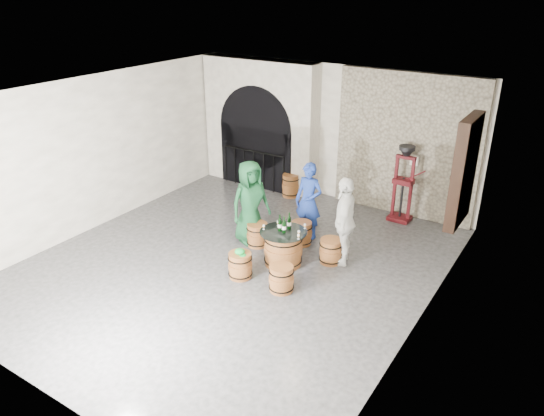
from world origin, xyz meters
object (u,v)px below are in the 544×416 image
Objects in this scene: barrel_stool_near_right at (281,278)px; corking_press at (404,178)px; barrel_stool_far at (301,233)px; barrel_stool_near_left at (240,265)px; person_green at (250,202)px; barrel_stool_right at (331,251)px; wine_bottle_right at (289,222)px; barrel_stool_left at (257,235)px; wine_bottle_left at (280,224)px; wine_bottle_center at (284,226)px; side_barrel at (291,185)px; person_white at (345,221)px; person_blue at (309,201)px; barrel_table at (283,248)px.

corking_press is (0.72, 3.85, 0.76)m from barrel_stool_near_right.
barrel_stool_near_left is (-0.29, -1.71, 0.00)m from barrel_stool_far.
person_green is (-0.66, 1.27, 0.62)m from barrel_stool_near_left.
wine_bottle_right reaches higher than barrel_stool_right.
barrel_stool_left is 1.00× the size of barrel_stool_far.
wine_bottle_right is (-0.70, -0.38, 0.58)m from barrel_stool_right.
barrel_stool_near_left is at bearing -110.72° from corking_press.
barrel_stool_left is at bearing 154.56° from wine_bottle_left.
wine_bottle_left is 0.11m from wine_bottle_center.
barrel_stool_right is 1.48× the size of wine_bottle_right.
person_green is (-0.23, 0.10, 0.62)m from barrel_stool_left.
person_green is at bearing -77.92° from side_barrel.
person_white is at bearing -59.22° from person_green.
wine_bottle_left is at bearing -110.76° from corking_press.
person_green is 5.28× the size of wine_bottle_left.
person_blue is 1.21m from person_white.
wine_bottle_right is (-0.88, -0.52, -0.04)m from person_white.
barrel_table is at bearing 119.75° from barrel_stool_near_right.
corking_press is at bearing 69.11° from barrel_table.
barrel_stool_left and barrel_stool_right have the same top height.
person_green is at bearing 117.29° from barrel_stool_near_left.
barrel_stool_left is 1.56m from barrel_stool_right.
barrel_stool_near_left is 1.48× the size of wine_bottle_right.
barrel_stool_left is 0.28× the size of person_green.
barrel_stool_right is 1.77m from barrel_stool_near_left.
person_green reaches higher than person_blue.
wine_bottle_left reaches higher than barrel_stool_near_right.
corking_press is at bearing 79.40° from barrel_stool_near_right.
person_blue is (-0.62, 2.04, 0.57)m from barrel_stool_near_right.
barrel_stool_near_right is 1.66m from person_white.
corking_press reaches higher than person_white.
person_green reaches higher than side_barrel.
corking_press reaches higher than barrel_stool_far.
barrel_stool_right is 0.28× the size of person_white.
person_blue reaches higher than barrel_stool_left.
wine_bottle_center is at bearing -89.68° from person_green.
side_barrel is at bearing 118.51° from barrel_table.
barrel_stool_far is 0.30× the size of person_blue.
barrel_stool_near_left is 1.21m from wine_bottle_right.
barrel_table is 0.51× the size of person_green.
barrel_stool_near_right is 1.11m from wine_bottle_left.
wine_bottle_left reaches higher than barrel_stool_right.
barrel_table is 0.51× the size of person_white.
wine_bottle_right is 3.25m from side_barrel.
barrel_table is 0.91m from barrel_stool_near_right.
barrel_stool_near_right is 4.24m from side_barrel.
barrel_stool_left is 1.87m from person_white.
barrel_stool_near_left is 1.07m from wine_bottle_center.
barrel_stool_near_right is 3.99m from corking_press.
wine_bottle_right is at bearing -110.14° from corking_press.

